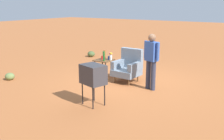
{
  "coord_description": "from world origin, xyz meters",
  "views": [
    {
      "loc": [
        4.02,
        -7.12,
        2.48
      ],
      "look_at": [
        -0.0,
        -1.12,
        0.65
      ],
      "focal_mm": 42.4,
      "sensor_mm": 36.0,
      "label": 1
    }
  ],
  "objects_px": {
    "bottle_wine_green": "(104,56)",
    "flower_vase": "(111,56)",
    "side_table": "(104,62)",
    "tv_on_stand": "(93,75)",
    "soda_can_blue": "(109,58)",
    "armchair": "(128,66)",
    "bottle_tall_amber": "(104,55)",
    "person_standing": "(151,58)",
    "soda_can_red": "(102,58)"
  },
  "relations": [
    {
      "from": "soda_can_red",
      "to": "soda_can_blue",
      "type": "height_order",
      "value": "same"
    },
    {
      "from": "armchair",
      "to": "side_table",
      "type": "distance_m",
      "value": 0.95
    },
    {
      "from": "soda_can_blue",
      "to": "soda_can_red",
      "type": "bearing_deg",
      "value": -155.8
    },
    {
      "from": "bottle_tall_amber",
      "to": "bottle_wine_green",
      "type": "height_order",
      "value": "bottle_wine_green"
    },
    {
      "from": "soda_can_blue",
      "to": "bottle_wine_green",
      "type": "bearing_deg",
      "value": -95.67
    },
    {
      "from": "flower_vase",
      "to": "tv_on_stand",
      "type": "bearing_deg",
      "value": -65.72
    },
    {
      "from": "armchair",
      "to": "soda_can_red",
      "type": "relative_size",
      "value": 8.69
    },
    {
      "from": "tv_on_stand",
      "to": "person_standing",
      "type": "bearing_deg",
      "value": 71.56
    },
    {
      "from": "person_standing",
      "to": "soda_can_blue",
      "type": "height_order",
      "value": "person_standing"
    },
    {
      "from": "soda_can_red",
      "to": "side_table",
      "type": "bearing_deg",
      "value": -17.41
    },
    {
      "from": "armchair",
      "to": "side_table",
      "type": "height_order",
      "value": "armchair"
    },
    {
      "from": "tv_on_stand",
      "to": "bottle_tall_amber",
      "type": "height_order",
      "value": "tv_on_stand"
    },
    {
      "from": "soda_can_red",
      "to": "soda_can_blue",
      "type": "bearing_deg",
      "value": 24.2
    },
    {
      "from": "tv_on_stand",
      "to": "bottle_wine_green",
      "type": "relative_size",
      "value": 3.22
    },
    {
      "from": "bottle_wine_green",
      "to": "side_table",
      "type": "bearing_deg",
      "value": 125.39
    },
    {
      "from": "person_standing",
      "to": "bottle_wine_green",
      "type": "height_order",
      "value": "person_standing"
    },
    {
      "from": "side_table",
      "to": "bottle_tall_amber",
      "type": "height_order",
      "value": "bottle_tall_amber"
    },
    {
      "from": "side_table",
      "to": "flower_vase",
      "type": "bearing_deg",
      "value": 18.22
    },
    {
      "from": "side_table",
      "to": "soda_can_blue",
      "type": "relative_size",
      "value": 5.03
    },
    {
      "from": "bottle_wine_green",
      "to": "flower_vase",
      "type": "distance_m",
      "value": 0.25
    },
    {
      "from": "bottle_wine_green",
      "to": "person_standing",
      "type": "bearing_deg",
      "value": -5.51
    },
    {
      "from": "soda_can_red",
      "to": "bottle_wine_green",
      "type": "relative_size",
      "value": 0.38
    },
    {
      "from": "side_table",
      "to": "tv_on_stand",
      "type": "distance_m",
      "value": 2.57
    },
    {
      "from": "armchair",
      "to": "soda_can_red",
      "type": "height_order",
      "value": "armchair"
    },
    {
      "from": "bottle_tall_amber",
      "to": "flower_vase",
      "type": "relative_size",
      "value": 1.13
    },
    {
      "from": "person_standing",
      "to": "soda_can_red",
      "type": "bearing_deg",
      "value": 170.48
    },
    {
      "from": "tv_on_stand",
      "to": "soda_can_blue",
      "type": "height_order",
      "value": "tv_on_stand"
    },
    {
      "from": "tv_on_stand",
      "to": "flower_vase",
      "type": "xyz_separation_m",
      "value": [
        -1.04,
        2.3,
        -0.02
      ]
    },
    {
      "from": "side_table",
      "to": "bottle_tall_amber",
      "type": "xyz_separation_m",
      "value": [
        -0.06,
        0.12,
        0.24
      ]
    },
    {
      "from": "armchair",
      "to": "bottle_wine_green",
      "type": "relative_size",
      "value": 3.31
    },
    {
      "from": "bottle_tall_amber",
      "to": "soda_can_blue",
      "type": "height_order",
      "value": "bottle_tall_amber"
    },
    {
      "from": "armchair",
      "to": "bottle_wine_green",
      "type": "bearing_deg",
      "value": -169.34
    },
    {
      "from": "armchair",
      "to": "soda_can_blue",
      "type": "height_order",
      "value": "armchair"
    },
    {
      "from": "side_table",
      "to": "person_standing",
      "type": "xyz_separation_m",
      "value": [
        1.91,
        -0.31,
        0.41
      ]
    },
    {
      "from": "bottle_wine_green",
      "to": "armchair",
      "type": "bearing_deg",
      "value": 10.66
    },
    {
      "from": "soda_can_red",
      "to": "bottle_wine_green",
      "type": "xyz_separation_m",
      "value": [
        0.18,
        -0.16,
        0.1
      ]
    },
    {
      "from": "bottle_wine_green",
      "to": "soda_can_blue",
      "type": "relative_size",
      "value": 2.62
    },
    {
      "from": "bottle_tall_amber",
      "to": "bottle_wine_green",
      "type": "distance_m",
      "value": 0.3
    },
    {
      "from": "tv_on_stand",
      "to": "flower_vase",
      "type": "height_order",
      "value": "tv_on_stand"
    },
    {
      "from": "person_standing",
      "to": "bottle_wine_green",
      "type": "bearing_deg",
      "value": 174.49
    },
    {
      "from": "side_table",
      "to": "bottle_wine_green",
      "type": "xyz_separation_m",
      "value": [
        0.09,
        -0.13,
        0.25
      ]
    },
    {
      "from": "person_standing",
      "to": "bottle_tall_amber",
      "type": "height_order",
      "value": "person_standing"
    },
    {
      "from": "side_table",
      "to": "flower_vase",
      "type": "relative_size",
      "value": 2.31
    },
    {
      "from": "bottle_tall_amber",
      "to": "soda_can_blue",
      "type": "relative_size",
      "value": 2.46
    },
    {
      "from": "armchair",
      "to": "bottle_wine_green",
      "type": "distance_m",
      "value": 0.91
    },
    {
      "from": "bottle_wine_green",
      "to": "flower_vase",
      "type": "height_order",
      "value": "bottle_wine_green"
    },
    {
      "from": "person_standing",
      "to": "bottle_wine_green",
      "type": "xyz_separation_m",
      "value": [
        -1.81,
        0.18,
        -0.17
      ]
    },
    {
      "from": "bottle_tall_amber",
      "to": "side_table",
      "type": "bearing_deg",
      "value": -62.53
    },
    {
      "from": "bottle_wine_green",
      "to": "soda_can_blue",
      "type": "bearing_deg",
      "value": 84.33
    },
    {
      "from": "flower_vase",
      "to": "bottle_tall_amber",
      "type": "bearing_deg",
      "value": 170.76
    }
  ]
}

